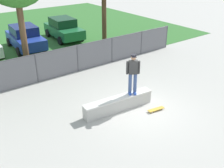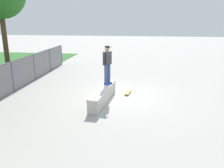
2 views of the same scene
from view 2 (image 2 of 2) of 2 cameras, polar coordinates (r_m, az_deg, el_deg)
name	(u,v)px [view 2 (image 2 of 2)]	position (r m, az deg, el deg)	size (l,w,h in m)	color
ground_plane	(118,96)	(11.37, 1.59, -3.02)	(80.00, 80.00, 0.00)	#ADAAA3
concrete_ledge	(103,95)	(10.58, -2.22, -2.67)	(3.35, 0.81, 0.62)	#B7B5AD
skateboarder	(107,63)	(10.90, -1.16, 5.17)	(0.52, 0.42, 1.84)	#2647A5
skateboard	(128,92)	(11.76, 3.93, -2.02)	(0.82, 0.32, 0.09)	gold
chainlink_fence	(12,75)	(12.84, -23.43, 1.96)	(15.00, 0.07, 1.61)	#4C4C51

